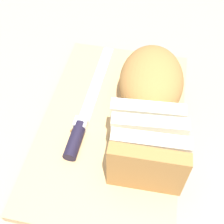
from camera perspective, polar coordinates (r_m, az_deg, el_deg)
ground_plane at (r=0.53m, az=0.00°, el=-3.23°), size 3.00×3.00×0.00m
cutting_board at (r=0.53m, az=0.00°, el=-2.62°), size 0.41×0.27×0.02m
bread_loaf at (r=0.50m, az=7.58°, el=2.46°), size 0.28×0.15×0.09m
bread_knife at (r=0.51m, az=-6.04°, el=-2.10°), size 0.28×0.03×0.02m
crumb_near_knife at (r=0.51m, az=-8.02°, el=-3.74°), size 0.01×0.01×0.01m
crumb_near_loaf at (r=0.51m, az=1.66°, el=-2.31°), size 0.00×0.00×0.00m
crumb_stray_left at (r=0.50m, az=6.18°, el=-5.17°), size 0.00×0.00×0.00m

